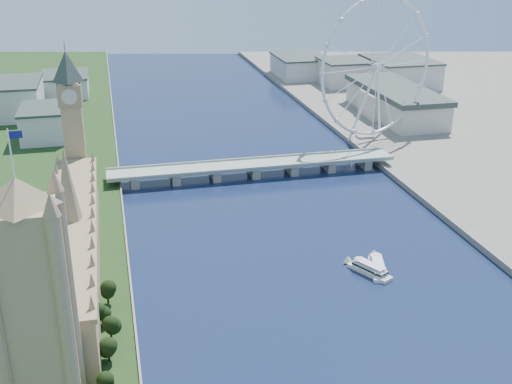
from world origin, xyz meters
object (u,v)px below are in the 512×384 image
object	(u,v)px
tour_boat_near	(369,273)
tour_boat_far	(377,271)
victoria_tower	(32,298)
london_eye	(377,67)

from	to	relation	value
tour_boat_near	tour_boat_far	xyz separation A→B (m)	(5.20, 1.39, 0.00)
tour_boat_far	victoria_tower	bearing A→B (deg)	-138.12
victoria_tower	tour_boat_near	bearing A→B (deg)	26.50
victoria_tower	london_eye	bearing A→B (deg)	49.65
victoria_tower	london_eye	world-z (taller)	london_eye
victoria_tower	tour_boat_near	xyz separation A→B (m)	(161.70, 80.61, -54.49)
victoria_tower	tour_boat_near	distance (m)	188.72
london_eye	tour_boat_near	xyz separation A→B (m)	(-93.28, -219.46, -67.52)
london_eye	tour_boat_near	world-z (taller)	london_eye
victoria_tower	london_eye	size ratio (longest dim) A/B	0.90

